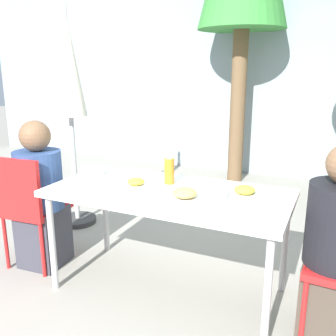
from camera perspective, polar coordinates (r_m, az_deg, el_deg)
ground_plane at (r=2.76m, az=0.00°, el=-17.90°), size 24.00×24.00×0.00m
building_facade at (r=5.53m, az=15.18°, el=14.41°), size 10.00×0.20×3.00m
dining_table at (r=2.46m, az=0.00°, el=-4.65°), size 1.56×0.76×0.73m
chair_left at (r=2.99m, az=-20.52°, el=-5.02°), size 0.43×0.43×0.89m
person_left at (r=3.01m, az=-18.83°, el=-4.51°), size 0.35×0.35×1.13m
closed_umbrella at (r=3.61m, az=-14.94°, el=13.58°), size 0.36×0.36×2.05m
plate_0 at (r=2.52m, az=-4.92°, el=-2.39°), size 0.21×0.21×0.06m
plate_1 at (r=2.26m, az=2.54°, el=-4.19°), size 0.27×0.27×0.07m
plate_2 at (r=2.38m, az=11.58°, el=-3.62°), size 0.23×0.23×0.07m
bottle at (r=2.56m, az=0.20°, el=-0.35°), size 0.07×0.07×0.20m
drinking_cup at (r=2.23m, az=7.87°, el=-3.84°), size 0.08×0.08×0.11m
salad_bowl at (r=2.83m, az=-11.44°, el=-0.51°), size 0.18×0.18×0.06m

